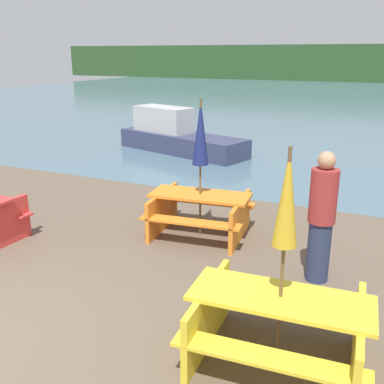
{
  "coord_description": "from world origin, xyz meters",
  "views": [
    {
      "loc": [
        3.94,
        -2.72,
        3.06
      ],
      "look_at": [
        0.92,
        3.73,
        0.85
      ],
      "focal_mm": 42.0,
      "sensor_mm": 36.0,
      "label": 1
    }
  ],
  "objects_px": {
    "umbrella_gold": "(287,201)",
    "boat": "(177,136)",
    "picnic_table_yellow": "(279,322)",
    "person": "(322,218)",
    "umbrella_navy": "(201,134)",
    "picnic_table_orange": "(200,210)"
  },
  "relations": [
    {
      "from": "umbrella_navy",
      "to": "person",
      "type": "distance_m",
      "value": 2.47
    },
    {
      "from": "picnic_table_yellow",
      "to": "person",
      "type": "relative_size",
      "value": 1.03
    },
    {
      "from": "boat",
      "to": "person",
      "type": "height_order",
      "value": "person"
    },
    {
      "from": "picnic_table_yellow",
      "to": "person",
      "type": "height_order",
      "value": "person"
    },
    {
      "from": "picnic_table_yellow",
      "to": "person",
      "type": "xyz_separation_m",
      "value": [
        0.05,
        1.97,
        0.47
      ]
    },
    {
      "from": "boat",
      "to": "picnic_table_yellow",
      "type": "bearing_deg",
      "value": -40.86
    },
    {
      "from": "umbrella_gold",
      "to": "boat",
      "type": "bearing_deg",
      "value": 122.62
    },
    {
      "from": "boat",
      "to": "person",
      "type": "bearing_deg",
      "value": -33.8
    },
    {
      "from": "umbrella_navy",
      "to": "boat",
      "type": "bearing_deg",
      "value": 120.32
    },
    {
      "from": "picnic_table_yellow",
      "to": "umbrella_navy",
      "type": "distance_m",
      "value": 3.74
    },
    {
      "from": "umbrella_navy",
      "to": "picnic_table_yellow",
      "type": "bearing_deg",
      "value": -52.75
    },
    {
      "from": "picnic_table_yellow",
      "to": "picnic_table_orange",
      "type": "xyz_separation_m",
      "value": [
        -2.12,
        2.79,
        -0.01
      ]
    },
    {
      "from": "picnic_table_yellow",
      "to": "person",
      "type": "distance_m",
      "value": 2.03
    },
    {
      "from": "picnic_table_orange",
      "to": "person",
      "type": "relative_size",
      "value": 1.0
    },
    {
      "from": "umbrella_gold",
      "to": "person",
      "type": "distance_m",
      "value": 2.14
    },
    {
      "from": "picnic_table_orange",
      "to": "boat",
      "type": "xyz_separation_m",
      "value": [
        -3.56,
        6.09,
        0.05
      ]
    },
    {
      "from": "umbrella_navy",
      "to": "person",
      "type": "bearing_deg",
      "value": -20.59
    },
    {
      "from": "picnic_table_orange",
      "to": "umbrella_navy",
      "type": "relative_size",
      "value": 0.79
    },
    {
      "from": "person",
      "to": "umbrella_gold",
      "type": "bearing_deg",
      "value": -91.34
    },
    {
      "from": "picnic_table_yellow",
      "to": "umbrella_gold",
      "type": "relative_size",
      "value": 0.84
    },
    {
      "from": "person",
      "to": "boat",
      "type": "bearing_deg",
      "value": 129.68
    },
    {
      "from": "picnic_table_yellow",
      "to": "umbrella_navy",
      "type": "bearing_deg",
      "value": 127.25
    }
  ]
}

